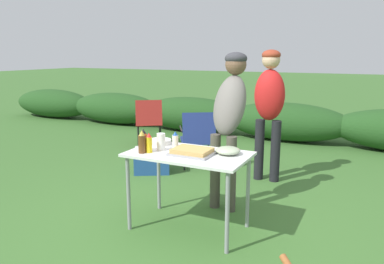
{
  "coord_description": "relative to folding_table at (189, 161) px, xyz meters",
  "views": [
    {
      "loc": [
        1.49,
        -2.95,
        1.63
      ],
      "look_at": [
        -0.07,
        0.21,
        0.89
      ],
      "focal_mm": 35.0,
      "sensor_mm": 36.0,
      "label": 1
    }
  ],
  "objects": [
    {
      "name": "ground_plane",
      "position": [
        0.0,
        0.0,
        -0.66
      ],
      "size": [
        60.0,
        60.0,
        0.0
      ],
      "primitive_type": "plane",
      "color": "#3D6B2D"
    },
    {
      "name": "shrub_hedge",
      "position": [
        -0.0,
        4.11,
        -0.3
      ],
      "size": [
        14.4,
        0.9,
        0.72
      ],
      "color": "#234C1E",
      "rests_on": "ground"
    },
    {
      "name": "folding_table",
      "position": [
        0.0,
        0.0,
        0.0
      ],
      "size": [
        1.1,
        0.64,
        0.74
      ],
      "color": "white",
      "rests_on": "ground"
    },
    {
      "name": "food_tray",
      "position": [
        0.05,
        -0.03,
        0.1
      ],
      "size": [
        0.38,
        0.29,
        0.06
      ],
      "color": "#9E9EA3",
      "rests_on": "folding_table"
    },
    {
      "name": "plate_stack",
      "position": [
        -0.41,
        0.18,
        0.1
      ],
      "size": [
        0.22,
        0.22,
        0.05
      ],
      "primitive_type": "cylinder",
      "color": "white",
      "rests_on": "folding_table"
    },
    {
      "name": "mixing_bowl",
      "position": [
        0.34,
        0.12,
        0.11
      ],
      "size": [
        0.22,
        0.22,
        0.07
      ],
      "primitive_type": "ellipsoid",
      "color": "#ADBC99",
      "rests_on": "folding_table"
    },
    {
      "name": "paper_cup_stack",
      "position": [
        -0.28,
        -0.02,
        0.16
      ],
      "size": [
        0.08,
        0.08,
        0.16
      ],
      "primitive_type": "cylinder",
      "color": "white",
      "rests_on": "folding_table"
    },
    {
      "name": "beer_bottle",
      "position": [
        -0.38,
        -0.18,
        0.18
      ],
      "size": [
        0.07,
        0.07,
        0.21
      ],
      "color": "brown",
      "rests_on": "folding_table"
    },
    {
      "name": "mayo_bottle",
      "position": [
        -0.17,
        0.06,
        0.16
      ],
      "size": [
        0.06,
        0.06,
        0.17
      ],
      "color": "silver",
      "rests_on": "folding_table"
    },
    {
      "name": "mustard_bottle",
      "position": [
        -0.33,
        -0.14,
        0.16
      ],
      "size": [
        0.06,
        0.06,
        0.19
      ],
      "color": "yellow",
      "rests_on": "folding_table"
    },
    {
      "name": "hot_sauce_bottle",
      "position": [
        -0.42,
        -0.11,
        0.18
      ],
      "size": [
        0.06,
        0.06,
        0.21
      ],
      "color": "#CC4214",
      "rests_on": "folding_table"
    },
    {
      "name": "standing_person_with_beanie",
      "position": [
        0.13,
        0.68,
        0.38
      ],
      "size": [
        0.39,
        0.51,
        1.65
      ],
      "rotation": [
        0.0,
        0.0,
        -0.11
      ],
      "color": "#4C473D",
      "rests_on": "ground"
    },
    {
      "name": "standing_person_in_olive_jacket",
      "position": [
        0.29,
        1.69,
        0.37
      ],
      "size": [
        0.39,
        0.29,
        1.68
      ],
      "rotation": [
        0.0,
        0.0,
        0.03
      ],
      "color": "black",
      "rests_on": "ground"
    },
    {
      "name": "camp_chair_green_behind_table",
      "position": [
        -2.13,
        2.64,
        -0.2
      ],
      "size": [
        0.71,
        0.75,
        0.83
      ],
      "rotation": [
        0.0,
        0.0,
        0.58
      ],
      "color": "maroon",
      "rests_on": "ground"
    },
    {
      "name": "camp_chair_near_hedge",
      "position": [
        -0.74,
        1.77,
        -0.2
      ],
      "size": [
        0.7,
        0.74,
        0.83
      ],
      "rotation": [
        0.0,
        0.0,
        0.56
      ],
      "color": "navy",
      "rests_on": "ground"
    },
    {
      "name": "cooler_box",
      "position": [
        -1.23,
        1.3,
        -0.49
      ],
      "size": [
        0.58,
        0.52,
        0.34
      ],
      "rotation": [
        0.0,
        0.0,
        3.66
      ],
      "color": "#234C93",
      "rests_on": "ground"
    }
  ]
}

